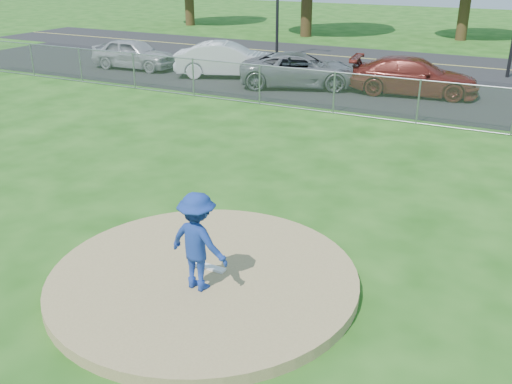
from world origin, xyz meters
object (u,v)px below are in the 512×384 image
at_px(parked_car_gray, 300,70).
at_px(parked_car_darkred, 414,76).
at_px(parked_car_silver, 134,54).
at_px(pitcher, 198,242).
at_px(traffic_cone, 277,76).
at_px(parked_car_white, 227,60).

bearing_deg(parked_car_gray, parked_car_darkred, -102.08).
bearing_deg(parked_car_gray, parked_car_silver, 68.42).
relative_size(parked_car_gray, parked_car_darkred, 1.01).
distance_m(pitcher, parked_car_gray, 16.77).
bearing_deg(parked_car_darkred, parked_car_silver, 85.03).
bearing_deg(pitcher, traffic_cone, -62.69).
distance_m(parked_car_silver, parked_car_white, 5.19).
distance_m(traffic_cone, parked_car_white, 2.75).
bearing_deg(parked_car_white, pitcher, -174.09).
bearing_deg(pitcher, parked_car_white, -55.26).
bearing_deg(parked_car_gray, pitcher, 176.45).
distance_m(parked_car_silver, parked_car_darkred, 13.81).
bearing_deg(parked_car_darkred, parked_car_white, 84.27).
height_order(pitcher, parked_car_darkred, pitcher).
height_order(parked_car_white, parked_car_gray, parked_car_white).
relative_size(parked_car_white, parked_car_darkred, 0.93).
bearing_deg(parked_car_silver, parked_car_darkred, -90.75).
height_order(traffic_cone, parked_car_gray, parked_car_gray).
bearing_deg(traffic_cone, parked_car_silver, -179.36).
bearing_deg(parked_car_gray, traffic_cone, 60.42).
xyz_separation_m(pitcher, parked_car_gray, (-5.02, 16.00, -0.32)).
height_order(traffic_cone, parked_car_silver, parked_car_silver).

